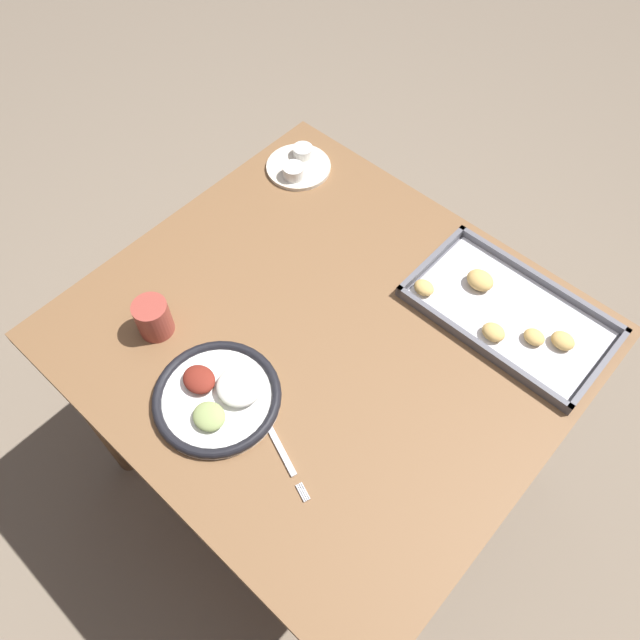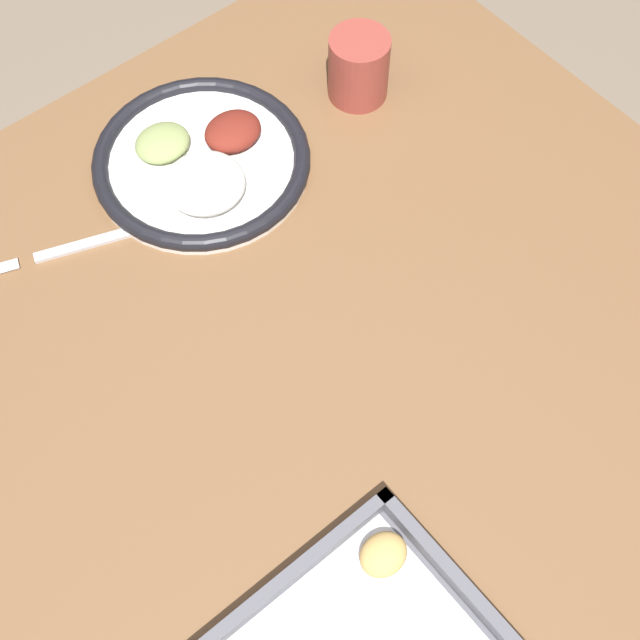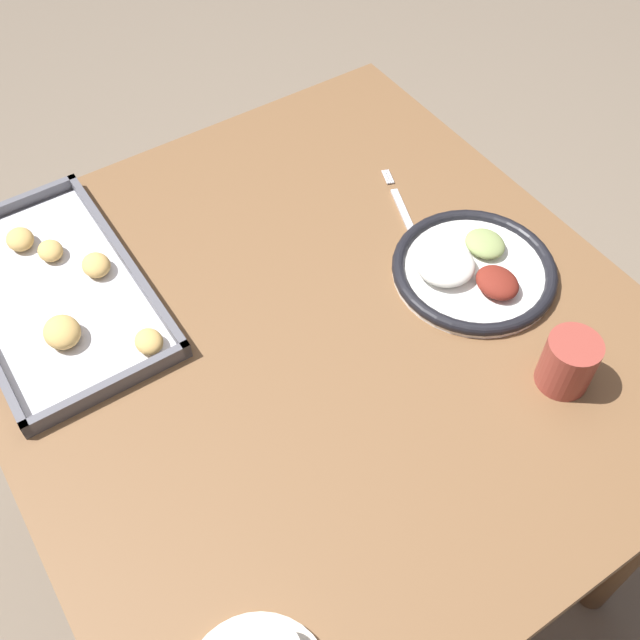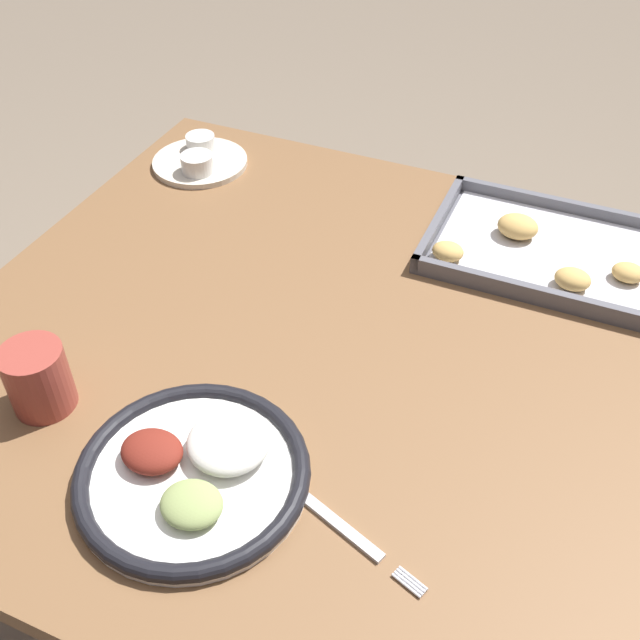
{
  "view_description": "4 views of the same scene",
  "coord_description": "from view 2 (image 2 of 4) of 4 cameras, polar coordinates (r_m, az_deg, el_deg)",
  "views": [
    {
      "loc": [
        0.47,
        -0.53,
        1.89
      ],
      "look_at": [
        -0.02,
        0.0,
        0.8
      ],
      "focal_mm": 35.0,
      "sensor_mm": 36.0,
      "label": 1
    },
    {
      "loc": [
        0.27,
        0.35,
        1.59
      ],
      "look_at": [
        -0.02,
        0.0,
        0.8
      ],
      "focal_mm": 50.0,
      "sensor_mm": 36.0,
      "label": 2
    },
    {
      "loc": [
        -0.57,
        0.36,
        1.65
      ],
      "look_at": [
        -0.02,
        0.0,
        0.8
      ],
      "focal_mm": 42.0,
      "sensor_mm": 36.0,
      "label": 3
    },
    {
      "loc": [
        0.27,
        -0.66,
        1.44
      ],
      "look_at": [
        -0.02,
        0.0,
        0.8
      ],
      "focal_mm": 42.0,
      "sensor_mm": 36.0,
      "label": 4
    }
  ],
  "objects": [
    {
      "name": "ground_plane",
      "position": [
        1.65,
        -0.43,
        -14.08
      ],
      "size": [
        8.0,
        8.0,
        0.0
      ],
      "primitive_type": "plane",
      "color": "#7A6B59"
    },
    {
      "name": "dining_table",
      "position": [
        1.05,
        -0.66,
        -4.54
      ],
      "size": [
        1.01,
        0.93,
        0.77
      ],
      "color": "brown",
      "rests_on": "ground_plane"
    },
    {
      "name": "dinner_plate",
      "position": [
        1.07,
        -7.56,
        10.03
      ],
      "size": [
        0.26,
        0.26,
        0.04
      ],
      "color": "white",
      "rests_on": "dining_table"
    },
    {
      "name": "fork",
      "position": [
        1.03,
        -14.15,
        4.9
      ],
      "size": [
        0.21,
        0.09,
        0.0
      ],
      "rotation": [
        0.0,
        0.0,
        -0.35
      ],
      "color": "silver",
      "rests_on": "dining_table"
    },
    {
      "name": "drinking_cup",
      "position": [
        1.12,
        2.49,
        15.87
      ],
      "size": [
        0.07,
        0.07,
        0.09
      ],
      "color": "#993D33",
      "rests_on": "dining_table"
    }
  ]
}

